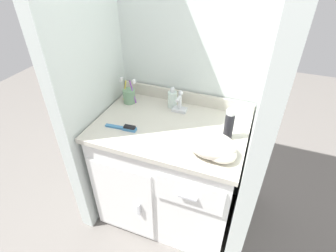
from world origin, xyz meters
name	(u,v)px	position (x,y,z in m)	size (l,w,h in m)	color
ground_plane	(169,209)	(0.00, 0.00, 0.00)	(6.00, 6.00, 0.00)	slate
wall_back	(190,51)	(0.00, 0.35, 1.10)	(1.06, 0.08, 2.20)	silver
wall_left	(88,60)	(-0.49, 0.00, 1.10)	(0.08, 0.67, 2.20)	silver
wall_right	(271,89)	(0.49, 0.00, 1.10)	(0.08, 0.67, 2.20)	silver
vanity	(169,171)	(0.00, 0.00, 0.40)	(0.88, 0.61, 0.77)	white
backsplash	(185,97)	(0.00, 0.29, 0.81)	(0.88, 0.02, 0.08)	beige
sink_faucet	(180,104)	(0.00, 0.17, 0.82)	(0.09, 0.09, 0.14)	silver
toothbrush_cup	(129,96)	(-0.35, 0.16, 0.82)	(0.11, 0.08, 0.17)	gray
soap_dispenser	(172,99)	(-0.06, 0.21, 0.82)	(0.06, 0.06, 0.14)	silver
shaving_cream_can	(229,125)	(0.33, 0.01, 0.86)	(0.05, 0.05, 0.18)	black
hairbrush	(125,128)	(-0.23, -0.12, 0.78)	(0.19, 0.04, 0.03)	teal
hand_towel	(214,147)	(0.29, -0.16, 0.82)	(0.25, 0.18, 0.11)	beige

